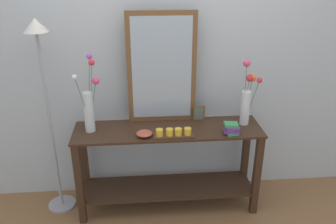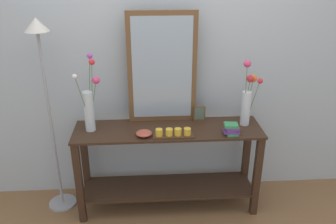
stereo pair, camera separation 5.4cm
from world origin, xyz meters
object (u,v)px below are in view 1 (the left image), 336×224
(mirror_leaning, at_px, (162,69))
(decorative_bowl, at_px, (144,133))
(console_table, at_px, (168,160))
(picture_frame_small, at_px, (199,113))
(floor_lamp, at_px, (45,88))
(book_stack, at_px, (232,129))
(tall_vase_left, at_px, (89,105))
(vase_right, at_px, (247,98))
(candle_tray, at_px, (174,133))

(mirror_leaning, xyz_separation_m, decorative_bowl, (-0.16, -0.29, -0.44))
(console_table, relative_size, picture_frame_small, 11.77)
(decorative_bowl, relative_size, floor_lamp, 0.08)
(mirror_leaning, bearing_deg, console_table, -78.24)
(console_table, bearing_deg, book_stack, -15.31)
(tall_vase_left, bearing_deg, vase_right, 1.26)
(book_stack, bearing_deg, decorative_bowl, 178.39)
(vase_right, xyz_separation_m, decorative_bowl, (-0.85, -0.16, -0.20))
(vase_right, bearing_deg, tall_vase_left, -178.74)
(mirror_leaning, distance_m, candle_tray, 0.54)
(mirror_leaning, height_order, book_stack, mirror_leaning)
(book_stack, bearing_deg, floor_lamp, 172.13)
(console_table, height_order, candle_tray, candle_tray)
(tall_vase_left, xyz_separation_m, floor_lamp, (-0.33, 0.05, 0.13))
(console_table, bearing_deg, mirror_leaning, 101.76)
(console_table, xyz_separation_m, vase_right, (0.65, 0.05, 0.53))
(tall_vase_left, distance_m, decorative_bowl, 0.49)
(console_table, height_order, book_stack, book_stack)
(decorative_bowl, height_order, floor_lamp, floor_lamp)
(vase_right, xyz_separation_m, floor_lamp, (-1.61, 0.02, 0.13))
(candle_tray, bearing_deg, console_table, 103.16)
(vase_right, height_order, floor_lamp, floor_lamp)
(decorative_bowl, xyz_separation_m, floor_lamp, (-0.76, 0.18, 0.33))
(picture_frame_small, bearing_deg, vase_right, -14.75)
(tall_vase_left, bearing_deg, decorative_bowl, -17.48)
(tall_vase_left, height_order, book_stack, tall_vase_left)
(tall_vase_left, xyz_separation_m, picture_frame_small, (0.90, 0.13, -0.16))
(floor_lamp, bearing_deg, book_stack, -7.87)
(tall_vase_left, distance_m, vase_right, 1.27)
(book_stack, bearing_deg, picture_frame_small, 127.64)
(mirror_leaning, bearing_deg, candle_tray, -77.62)
(candle_tray, bearing_deg, tall_vase_left, 166.61)
(decorative_bowl, bearing_deg, candle_tray, -5.44)
(tall_vase_left, height_order, floor_lamp, floor_lamp)
(candle_tray, bearing_deg, picture_frame_small, 48.91)
(console_table, bearing_deg, picture_frame_small, 27.45)
(tall_vase_left, relative_size, book_stack, 4.80)
(vase_right, bearing_deg, console_table, -176.00)
(console_table, xyz_separation_m, candle_tray, (0.03, -0.14, 0.33))
(tall_vase_left, bearing_deg, candle_tray, -13.39)
(mirror_leaning, xyz_separation_m, floor_lamp, (-0.92, -0.11, -0.10))
(console_table, distance_m, tall_vase_left, 0.81)
(vase_right, distance_m, decorative_bowl, 0.89)
(console_table, relative_size, decorative_bowl, 12.17)
(floor_lamp, bearing_deg, candle_tray, -11.61)
(vase_right, height_order, book_stack, vase_right)
(console_table, distance_m, floor_lamp, 1.16)
(console_table, relative_size, mirror_leaning, 1.67)
(book_stack, bearing_deg, vase_right, 48.54)
(book_stack, bearing_deg, tall_vase_left, 172.18)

